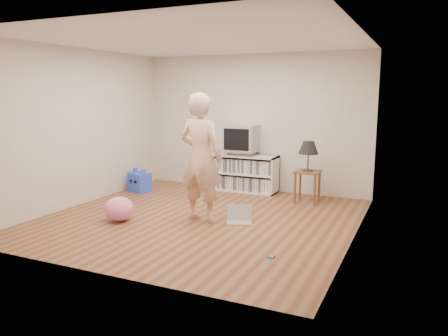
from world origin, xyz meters
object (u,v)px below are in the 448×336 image
Objects in this scene: crt_tv at (242,138)px; plush_pink at (119,209)px; person at (201,158)px; laptop at (239,217)px; table_lamp at (308,148)px; plush_blue at (140,182)px; media_unit at (242,173)px; dvd_deck at (241,153)px; side_table at (307,179)px.

crt_tv is 1.40× the size of plush_pink.
person is 4.26× the size of laptop.
table_lamp is 2.08m from person.
person is 4.16× the size of plush_blue.
plush_pink is (-1.10, -0.53, -0.76)m from person.
table_lamp reaches higher than media_unit.
dvd_deck is at bearing 90.00° from crt_tv.
side_table is at bearing -14.88° from crt_tv.
person is (0.23, -2.10, -0.08)m from crt_tv.
side_table is 1.29× the size of plush_pink.
media_unit is 3.11× the size of dvd_deck.
crt_tv reaches higher than dvd_deck.
table_lamp reaches higher than dvd_deck.
laptop is 1.78m from plush_pink.
plush_blue is 1.06× the size of plush_pink.
media_unit reaches higher than plush_blue.
person is at bearing -83.83° from media_unit.
crt_tv is 0.32× the size of person.
person reaches higher than laptop.
plush_blue is at bearing -26.09° from person.
crt_tv is 1.17× the size of table_lamp.
side_table is at bearing 45.14° from plush_pink.
person is at bearing -83.78° from crt_tv.
media_unit is 2.72× the size of table_lamp.
table_lamp is at bearing -15.61° from media_unit.
laptop is 1.03× the size of plush_pink.
person is (-1.15, -1.74, 0.52)m from side_table.
crt_tv reaches higher than plush_pink.
laptop is at bearing -68.48° from crt_tv.
plush_blue is at bearing -153.53° from dvd_deck.
media_unit is 3.10× the size of plush_blue.
laptop is at bearing -157.02° from person.
table_lamp is (0.00, 0.00, 0.53)m from side_table.
plush_blue is (-1.75, -0.87, -0.55)m from dvd_deck.
media_unit is 1.55m from table_lamp.
dvd_deck is at bearing -90.00° from media_unit.
crt_tv is at bearing -90.00° from media_unit.
side_table is 3.20m from plush_pink.
side_table is (1.38, -0.37, -0.32)m from dvd_deck.
crt_tv reaches higher than laptop.
table_lamp is 1.14× the size of plush_blue.
person is 1.44m from plush_pink.
dvd_deck reaches higher than plush_pink.
media_unit is at bearing 90.00° from crt_tv.
table_lamp is 3.28m from plush_pink.
dvd_deck is 1.44m from table_lamp.
side_table is at bearing 0.00° from table_lamp.
media_unit is 0.67m from crt_tv.
dvd_deck is (0.00, -0.02, 0.39)m from media_unit.
dvd_deck is 0.87× the size of table_lamp.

